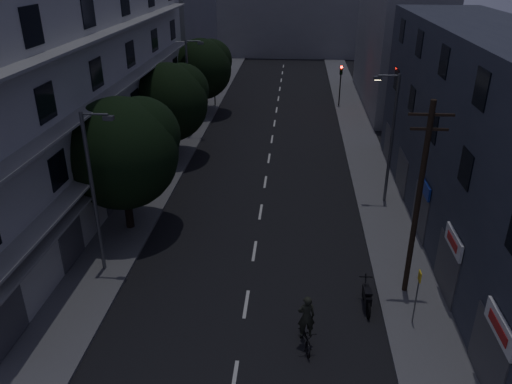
# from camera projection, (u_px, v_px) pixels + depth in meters

# --- Properties ---
(ground) EXTENTS (160.00, 160.00, 0.00)m
(ground) POSITION_uv_depth(u_px,v_px,m) (269.00, 156.00, 39.14)
(ground) COLOR black
(ground) RESTS_ON ground
(sidewalk_left) EXTENTS (3.00, 90.00, 0.15)m
(sidewalk_left) POSITION_uv_depth(u_px,v_px,m) (175.00, 152.00, 39.65)
(sidewalk_left) COLOR #565659
(sidewalk_left) RESTS_ON ground
(sidewalk_right) EXTENTS (3.00, 90.00, 0.15)m
(sidewalk_right) POSITION_uv_depth(u_px,v_px,m) (366.00, 158.00, 38.56)
(sidewalk_right) COLOR #565659
(sidewalk_right) RESTS_ON ground
(lane_markings) EXTENTS (0.15, 60.50, 0.01)m
(lane_markings) POSITION_uv_depth(u_px,v_px,m) (273.00, 131.00, 44.77)
(lane_markings) COLOR beige
(lane_markings) RESTS_ON ground
(building_left) EXTENTS (7.00, 36.00, 14.00)m
(building_left) POSITION_uv_depth(u_px,v_px,m) (70.00, 85.00, 30.71)
(building_left) COLOR #B3B3AE
(building_left) RESTS_ON ground
(building_right) EXTENTS (6.19, 28.00, 11.00)m
(building_right) POSITION_uv_depth(u_px,v_px,m) (488.00, 140.00, 26.00)
(building_right) COLOR #2E323F
(building_right) RESTS_ON ground
(building_far_left) EXTENTS (6.00, 20.00, 16.00)m
(building_far_left) POSITION_uv_depth(u_px,v_px,m) (177.00, 16.00, 57.31)
(building_far_left) COLOR slate
(building_far_left) RESTS_ON ground
(building_far_right) EXTENTS (6.00, 20.00, 13.00)m
(building_far_right) POSITION_uv_depth(u_px,v_px,m) (397.00, 40.00, 50.80)
(building_far_right) COLOR slate
(building_far_right) RESTS_ON ground
(building_far_end) EXTENTS (24.00, 8.00, 10.00)m
(building_far_end) POSITION_uv_depth(u_px,v_px,m) (286.00, 22.00, 77.54)
(building_far_end) COLOR slate
(building_far_end) RESTS_ON ground
(tree_near) EXTENTS (6.10, 6.10, 7.52)m
(tree_near) POSITION_uv_depth(u_px,v_px,m) (123.00, 149.00, 26.68)
(tree_near) COLOR black
(tree_near) RESTS_ON sidewalk_left
(tree_mid) EXTENTS (5.82, 5.82, 7.16)m
(tree_mid) POSITION_uv_depth(u_px,v_px,m) (169.00, 99.00, 36.82)
(tree_mid) COLOR black
(tree_mid) RESTS_ON sidewalk_left
(tree_far) EXTENTS (5.75, 5.75, 7.11)m
(tree_far) POSITION_uv_depth(u_px,v_px,m) (202.00, 67.00, 47.78)
(tree_far) COLOR black
(tree_far) RESTS_ON sidewalk_left
(traffic_signal_far_right) EXTENTS (0.28, 0.37, 4.10)m
(traffic_signal_far_right) POSITION_uv_depth(u_px,v_px,m) (341.00, 77.00, 50.53)
(traffic_signal_far_right) COLOR black
(traffic_signal_far_right) RESTS_ON sidewalk_right
(traffic_signal_far_left) EXTENTS (0.28, 0.37, 4.10)m
(traffic_signal_far_left) POSITION_uv_depth(u_px,v_px,m) (214.00, 77.00, 50.75)
(traffic_signal_far_left) COLOR black
(traffic_signal_far_left) RESTS_ON sidewalk_left
(street_lamp_left_near) EXTENTS (1.51, 0.25, 8.00)m
(street_lamp_left_near) POSITION_uv_depth(u_px,v_px,m) (95.00, 187.00, 22.93)
(street_lamp_left_near) COLOR #5A5C62
(street_lamp_left_near) RESTS_ON sidewalk_left
(street_lamp_right) EXTENTS (1.51, 0.25, 8.00)m
(street_lamp_right) POSITION_uv_depth(u_px,v_px,m) (390.00, 134.00, 29.80)
(street_lamp_right) COLOR #515258
(street_lamp_right) RESTS_ON sidewalk_right
(street_lamp_left_far) EXTENTS (1.51, 0.25, 8.00)m
(street_lamp_left_far) POSITION_uv_depth(u_px,v_px,m) (190.00, 84.00, 41.38)
(street_lamp_left_far) COLOR slate
(street_lamp_left_far) RESTS_ON sidewalk_left
(utility_pole) EXTENTS (1.80, 0.24, 9.00)m
(utility_pole) POSITION_uv_depth(u_px,v_px,m) (418.00, 199.00, 21.19)
(utility_pole) COLOR black
(utility_pole) RESTS_ON sidewalk_right
(bus_stop_sign) EXTENTS (0.06, 0.35, 2.52)m
(bus_stop_sign) POSITION_uv_depth(u_px,v_px,m) (418.00, 288.00, 20.43)
(bus_stop_sign) COLOR #595B60
(bus_stop_sign) RESTS_ON sidewalk_right
(motorcycle) EXTENTS (0.59, 2.05, 1.32)m
(motorcycle) POSITION_uv_depth(u_px,v_px,m) (367.00, 297.00, 22.08)
(motorcycle) COLOR black
(motorcycle) RESTS_ON ground
(cyclist) EXTENTS (1.01, 1.98, 2.39)m
(cyclist) POSITION_uv_depth(u_px,v_px,m) (306.00, 329.00, 19.76)
(cyclist) COLOR black
(cyclist) RESTS_ON ground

